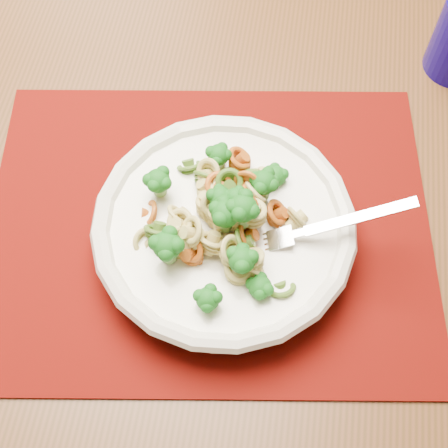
# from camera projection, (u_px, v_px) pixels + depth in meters

# --- Properties ---
(dining_table) EXTENTS (1.40, 0.96, 0.70)m
(dining_table) POSITION_uv_depth(u_px,v_px,m) (262.00, 165.00, 0.83)
(dining_table) COLOR #573018
(dining_table) RESTS_ON ground
(placemat) EXTENTS (0.54, 0.46, 0.00)m
(placemat) POSITION_uv_depth(u_px,v_px,m) (209.00, 226.00, 0.67)
(placemat) COLOR #4E0403
(placemat) RESTS_ON dining_table
(pasta_bowl) EXTENTS (0.27, 0.27, 0.05)m
(pasta_bowl) POSITION_uv_depth(u_px,v_px,m) (224.00, 228.00, 0.64)
(pasta_bowl) COLOR white
(pasta_bowl) RESTS_ON placemat
(pasta_broccoli_heap) EXTENTS (0.23, 0.23, 0.06)m
(pasta_broccoli_heap) POSITION_uv_depth(u_px,v_px,m) (224.00, 221.00, 0.62)
(pasta_broccoli_heap) COLOR tan
(pasta_broccoli_heap) RESTS_ON pasta_bowl
(fork) EXTENTS (0.18, 0.08, 0.08)m
(fork) POSITION_uv_depth(u_px,v_px,m) (280.00, 238.00, 0.62)
(fork) COLOR silver
(fork) RESTS_ON pasta_bowl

